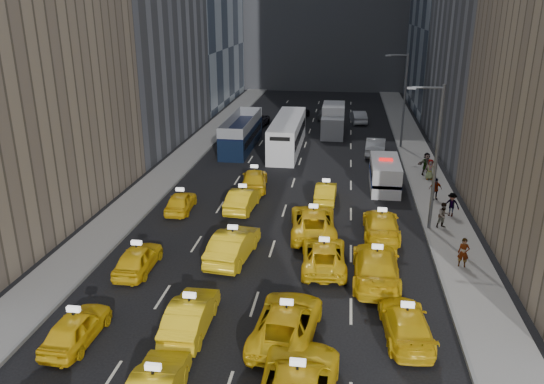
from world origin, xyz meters
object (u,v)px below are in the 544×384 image
at_px(city_bus, 287,134).
at_px(box_truck, 333,120).
at_px(pedestrian_0, 464,253).
at_px(double_decker, 241,133).
at_px(nypd_van, 385,175).

height_order(city_bus, box_truck, box_truck).
xyz_separation_m(city_bus, pedestrian_0, (11.90, -22.82, -0.57)).
bearing_deg(double_decker, pedestrian_0, -58.44).
xyz_separation_m(nypd_van, pedestrian_0, (3.34, -12.72, -0.11)).
bearing_deg(nypd_van, box_truck, 100.33).
xyz_separation_m(box_truck, pedestrian_0, (7.79, -29.95, -0.57)).
distance_m(city_bus, box_truck, 8.23).
distance_m(double_decker, city_bus, 4.50).
distance_m(city_bus, pedestrian_0, 25.75).
xyz_separation_m(city_bus, box_truck, (4.12, 7.13, -0.00)).
height_order(nypd_van, double_decker, double_decker).
bearing_deg(city_bus, nypd_van, -52.31).
bearing_deg(pedestrian_0, city_bus, 130.11).
distance_m(double_decker, pedestrian_0, 28.21).
bearing_deg(city_bus, pedestrian_0, -65.07).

